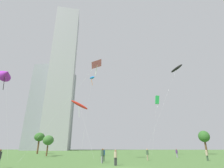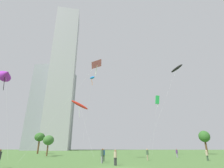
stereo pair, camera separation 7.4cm
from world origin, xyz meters
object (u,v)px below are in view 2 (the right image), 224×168
(person_standing_4, at_px, (115,156))
(kite_flying_3, at_px, (157,100))
(person_standing_6, at_px, (177,152))
(park_tree_0, at_px, (204,137))
(distant_highrise_1, at_px, (53,107))
(park_tree_1, at_px, (40,137))
(kite_flying_0, at_px, (177,68))
(kite_flying_4, at_px, (92,78))
(distant_highrise_0, at_px, (63,74))
(person_standing_2, at_px, (104,154))
(person_standing_3, at_px, (102,155))
(kite_flying_5, at_px, (6,74))
(kite_flying_6, at_px, (96,65))
(kite_flying_2, at_px, (80,105))
(park_tree_2, at_px, (49,140))
(person_standing_0, at_px, (147,154))
(person_standing_1, at_px, (207,154))

(person_standing_4, bearing_deg, kite_flying_3, 52.31)
(person_standing_6, bearing_deg, park_tree_0, 50.98)
(kite_flying_3, relative_size, distant_highrise_1, 0.27)
(park_tree_0, height_order, park_tree_1, park_tree_0)
(kite_flying_3, height_order, distant_highrise_1, distant_highrise_1)
(person_standing_4, xyz_separation_m, kite_flying_3, (11.33, 26.81, 14.03))
(person_standing_4, bearing_deg, kite_flying_0, 37.04)
(person_standing_4, distance_m, kite_flying_4, 33.47)
(kite_flying_4, relative_size, park_tree_0, 3.22)
(park_tree_1, height_order, distant_highrise_0, distant_highrise_0)
(person_standing_2, xyz_separation_m, park_tree_0, (28.90, 29.78, 4.08))
(person_standing_3, height_order, person_standing_6, person_standing_3)
(person_standing_2, height_order, kite_flying_5, kite_flying_5)
(kite_flying_4, xyz_separation_m, kite_flying_6, (4.00, -17.63, -4.66))
(person_standing_6, distance_m, park_tree_0, 24.35)
(kite_flying_2, distance_m, park_tree_2, 12.24)
(person_standing_3, bearing_deg, person_standing_0, -20.69)
(kite_flying_3, xyz_separation_m, distant_highrise_1, (-62.23, 72.48, 15.03))
(kite_flying_6, relative_size, park_tree_0, 2.54)
(kite_flying_3, xyz_separation_m, kite_flying_4, (-19.28, -1.78, 6.73))
(person_standing_4, distance_m, kite_flying_2, 23.60)
(park_tree_1, bearing_deg, person_standing_3, -52.51)
(kite_flying_5, bearing_deg, park_tree_2, 68.80)
(person_standing_0, xyz_separation_m, person_standing_1, (9.38, -0.38, -0.10))
(person_standing_0, bearing_deg, distant_highrise_1, 60.79)
(person_standing_1, xyz_separation_m, kite_flying_2, (-23.89, 10.54, 10.92))
(person_standing_4, xyz_separation_m, kite_flying_5, (-23.09, 8.93, 15.31))
(kite_flying_0, relative_size, kite_flying_5, 1.28)
(person_standing_1, relative_size, kite_flying_0, 0.07)
(person_standing_1, height_order, kite_flying_2, kite_flying_2)
(person_standing_6, distance_m, kite_flying_2, 24.37)
(park_tree_1, xyz_separation_m, distant_highrise_0, (-17.03, 58.56, 49.53))
(kite_flying_6, distance_m, park_tree_1, 37.68)
(person_standing_1, bearing_deg, person_standing_0, 172.54)
(kite_flying_4, height_order, kite_flying_5, kite_flying_4)
(kite_flying_0, relative_size, park_tree_1, 3.49)
(distant_highrise_1, bearing_deg, kite_flying_2, -60.44)
(kite_flying_3, relative_size, park_tree_1, 2.49)
(person_standing_4, height_order, park_tree_1, park_tree_1)
(kite_flying_0, xyz_separation_m, park_tree_2, (-33.79, 2.06, -18.25))
(person_standing_3, xyz_separation_m, park_tree_1, (-24.58, 32.05, 4.01))
(person_standing_3, xyz_separation_m, kite_flying_4, (-6.01, 22.00, 20.71))
(kite_flying_0, bearing_deg, distant_highrise_1, 130.16)
(park_tree_2, bearing_deg, distant_highrise_1, 113.17)
(kite_flying_4, bearing_deg, park_tree_1, 151.58)
(kite_flying_3, height_order, park_tree_1, kite_flying_3)
(kite_flying_4, bearing_deg, person_standing_2, -72.83)
(person_standing_2, relative_size, kite_flying_6, 0.10)
(kite_flying_5, bearing_deg, person_standing_0, -0.90)
(person_standing_3, distance_m, kite_flying_3, 30.61)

